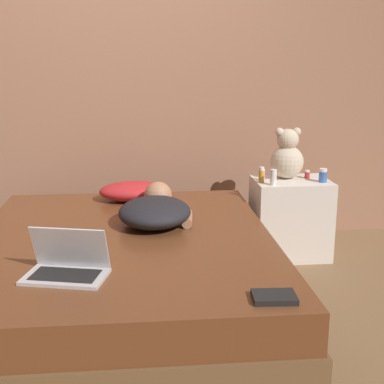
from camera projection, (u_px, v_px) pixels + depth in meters
The scene contains 14 objects.
ground_plane at pixel (126, 309), 3.03m from camera, with size 12.00×12.00×0.00m, color brown.
wall_back at pixel (124, 69), 3.96m from camera, with size 8.00×0.06×2.60m.
bed at pixel (124, 274), 2.98m from camera, with size 1.66×2.02×0.43m.
nightstand at pixel (290, 218), 3.80m from camera, with size 0.52×0.40×0.56m.
pillow at pixel (134, 191), 3.66m from camera, with size 0.48×0.31×0.13m.
person_lying at pixel (156, 209), 3.17m from camera, with size 0.47×0.69×0.18m.
laptop at pixel (67, 265), 2.39m from camera, with size 0.40×0.30×0.22m.
teddy_bear at pixel (287, 156), 3.75m from camera, with size 0.23×0.23×0.36m.
bottle_white at pixel (273, 178), 3.56m from camera, with size 0.04×0.04×0.11m.
bottle_blue at pixel (323, 176), 3.65m from camera, with size 0.06×0.06×0.09m.
bottle_amber at pixel (261, 175), 3.64m from camera, with size 0.04×0.04×0.11m.
bottle_pink at pixel (262, 175), 3.71m from camera, with size 0.04×0.04×0.08m.
bottle_red at pixel (307, 174), 3.77m from camera, with size 0.04×0.04×0.06m.
book at pixel (274, 297), 2.16m from camera, with size 0.18×0.14×0.02m.
Camera 1 is at (0.11, -2.80, 1.39)m, focal length 50.00 mm.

